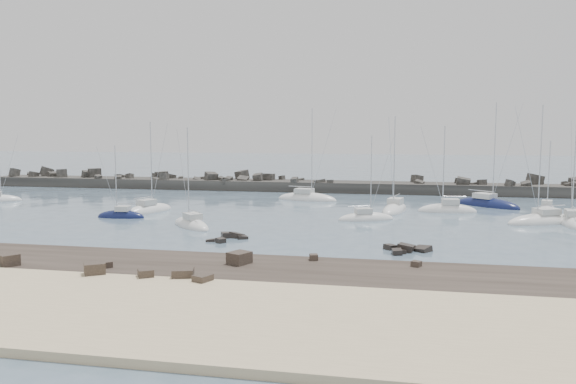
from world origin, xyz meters
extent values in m
plane|color=#4B6276|center=(0.00, 0.00, 0.00)|extent=(400.00, 400.00, 0.00)
cube|color=beige|center=(0.00, -32.00, 0.00)|extent=(140.00, 14.00, 1.00)
cube|color=#2D241F|center=(0.00, -22.00, 0.00)|extent=(140.00, 12.00, 0.70)
cube|color=#2D241F|center=(6.54, -17.20, 0.59)|extent=(0.83, 0.89, 0.48)
cube|color=#2D241F|center=(-8.41, -25.29, 0.83)|extent=(1.87, 1.80, 0.97)
cube|color=#2D241F|center=(14.74, -17.79, 0.56)|extent=(0.90, 0.87, 0.43)
cube|color=#2D241F|center=(0.01, -25.60, 0.64)|extent=(1.41, 1.50, 0.58)
cube|color=#2D241F|center=(-1.79, -24.74, 0.71)|extent=(1.80, 1.70, 0.71)
cube|color=#2D241F|center=(-16.80, -23.66, 0.81)|extent=(2.06, 2.00, 0.92)
cube|color=#2D241F|center=(0.90, -19.57, 0.82)|extent=(2.02, 2.10, 0.94)
cube|color=#2D241F|center=(-8.85, -22.74, 0.59)|extent=(1.09, 1.10, 0.47)
cube|color=#2D241F|center=(-4.42, -25.26, 0.69)|extent=(1.47, 1.49, 0.69)
cube|color=black|center=(-3.50, -7.23, 0.06)|extent=(1.08, 1.20, 0.92)
cube|color=black|center=(-4.89, -9.74, -0.01)|extent=(1.07, 0.98, 0.60)
cube|color=black|center=(-3.89, -7.57, 0.05)|extent=(1.54, 1.46, 1.04)
cube|color=black|center=(-3.70, -10.24, 0.18)|extent=(1.13, 1.13, 0.62)
cube|color=black|center=(-2.26, -7.73, -0.04)|extent=(1.51, 1.57, 0.82)
cube|color=black|center=(-3.02, -7.24, -0.09)|extent=(1.57, 1.73, 1.52)
cube|color=black|center=(12.59, -10.04, 0.01)|extent=(1.39, 1.36, 0.97)
cube|color=black|center=(13.69, -11.66, 0.11)|extent=(0.82, 0.89, 0.60)
cube|color=black|center=(13.99, -10.61, -0.03)|extent=(1.86, 1.86, 1.59)
cube|color=black|center=(13.23, -12.21, 0.21)|extent=(0.99, 1.11, 0.67)
cube|color=black|center=(15.48, -10.28, -0.05)|extent=(2.06, 1.96, 1.22)
cube|color=#2B2926|center=(-7.50, 38.00, 0.20)|extent=(115.00, 6.00, 3.20)
cube|color=#2B2926|center=(-8.26, 40.49, 2.01)|extent=(1.40, 1.35, 1.17)
cube|color=#2B2926|center=(-46.89, 37.57, 2.31)|extent=(2.19, 1.99, 1.87)
cube|color=#2B2926|center=(-62.02, 36.86, 2.51)|extent=(2.09, 2.42, 2.07)
cube|color=#2B2926|center=(-32.04, 39.83, 2.02)|extent=(2.92, 2.83, 2.04)
cube|color=#2B2926|center=(16.20, 39.56, 1.82)|extent=(1.65, 1.38, 1.45)
cube|color=#2B2926|center=(23.97, 37.10, 1.96)|extent=(2.61, 2.25, 2.34)
cube|color=#2B2926|center=(-31.55, 36.12, 1.59)|extent=(1.44, 1.15, 1.25)
cube|color=#2B2926|center=(-20.91, 36.90, 2.38)|extent=(2.98, 2.91, 1.95)
cube|color=#2B2926|center=(37.08, 35.62, 1.33)|extent=(1.34, 1.23, 1.06)
cube|color=#2B2926|center=(37.00, 40.55, 1.60)|extent=(1.62, 1.63, 1.18)
cube|color=#2B2926|center=(-45.35, 38.26, 2.56)|extent=(2.87, 2.84, 2.00)
cube|color=#2B2926|center=(-4.95, 35.62, 2.08)|extent=(1.32, 1.66, 1.33)
cube|color=#2B2926|center=(1.41, 35.79, 1.91)|extent=(1.16, 1.06, 0.91)
cube|color=#2B2926|center=(16.71, 37.36, 1.80)|extent=(1.95, 1.86, 1.43)
cube|color=#2B2926|center=(-51.73, 37.10, 2.45)|extent=(2.79, 2.71, 2.05)
cube|color=#2B2926|center=(16.40, 39.89, 2.30)|extent=(2.38, 2.43, 1.83)
cube|color=#2B2926|center=(36.04, 40.04, 2.40)|extent=(3.04, 2.37, 2.52)
cube|color=#2B2926|center=(-29.49, 39.02, 1.95)|extent=(1.86, 1.81, 1.47)
cube|color=#2B2926|center=(-54.52, 38.49, 2.01)|extent=(2.75, 2.68, 1.59)
cube|color=#2B2926|center=(-57.90, 37.13, 2.18)|extent=(1.67, 1.72, 1.56)
cube|color=#2B2926|center=(-56.40, 39.12, 2.57)|extent=(2.96, 2.80, 2.62)
cube|color=#2B2926|center=(-4.69, 39.97, 1.70)|extent=(1.88, 1.85, 1.05)
cube|color=#2B2926|center=(-58.83, 36.96, 1.44)|extent=(1.06, 1.30, 1.00)
cube|color=#2B2926|center=(-29.74, 35.89, 2.27)|extent=(1.68, 1.65, 1.75)
cube|color=#2B2926|center=(23.45, 39.79, 2.00)|extent=(1.57, 1.79, 1.52)
cube|color=#2B2926|center=(-0.45, 36.07, 1.63)|extent=(2.33, 2.15, 1.66)
cube|color=#2B2926|center=(-40.55, 39.07, 1.68)|extent=(1.39, 1.69, 1.58)
cube|color=#2B2926|center=(40.78, 37.75, 1.74)|extent=(1.41, 1.35, 1.32)
cube|color=#2B2926|center=(-31.14, 37.30, 1.65)|extent=(1.38, 1.43, 1.05)
cube|color=#2B2926|center=(42.68, 40.58, 2.20)|extent=(2.30, 2.48, 1.75)
cube|color=#2B2926|center=(-12.05, 37.25, 2.17)|extent=(1.85, 1.87, 2.17)
cube|color=#2B2926|center=(-15.96, 40.28, 2.51)|extent=(2.96, 2.79, 2.11)
cube|color=#2B2926|center=(-19.04, 36.98, 2.03)|extent=(1.23, 1.20, 1.13)
cube|color=#2B2926|center=(-39.11, 35.97, 1.98)|extent=(1.48, 1.51, 0.96)
cube|color=#2B2926|center=(40.65, 38.76, 1.85)|extent=(1.63, 1.70, 1.48)
cube|color=#2B2926|center=(-10.40, 38.96, 2.30)|extent=(2.03, 2.20, 1.49)
cube|color=#2B2926|center=(31.83, 38.61, 1.65)|extent=(1.38, 1.80, 1.26)
cube|color=#2B2926|center=(25.86, 37.62, 1.56)|extent=(1.47, 1.23, 1.36)
cube|color=#2B2926|center=(-32.92, 38.82, 2.13)|extent=(1.76, 1.73, 1.36)
cube|color=#2B2926|center=(-40.12, 39.38, 1.66)|extent=(1.38, 1.23, 1.27)
cube|color=#2B2926|center=(-24.15, 38.03, 1.71)|extent=(1.61, 1.47, 1.21)
cube|color=#2B2926|center=(-43.18, 35.80, 1.82)|extent=(1.71, 1.74, 1.50)
cube|color=#2B2926|center=(-17.58, 36.99, 1.72)|extent=(1.52, 1.80, 1.70)
cube|color=#2B2926|center=(-37.44, 37.29, 2.05)|extent=(1.63, 1.71, 1.63)
cube|color=#2B2926|center=(27.80, 40.38, 1.50)|extent=(1.20, 1.20, 0.90)
cube|color=#2B2926|center=(31.35, 36.10, 2.15)|extent=(1.97, 1.92, 1.56)
cube|color=#2B2926|center=(-27.70, 39.00, 1.85)|extent=(1.11, 1.17, 0.85)
cube|color=#2B2926|center=(-15.06, 37.81, 1.76)|extent=(1.98, 2.38, 1.83)
cube|color=#2B2926|center=(-23.28, 39.04, 1.82)|extent=(1.55, 1.46, 0.88)
cube|color=#2B2926|center=(27.07, 37.36, 2.11)|extent=(1.59, 1.63, 1.27)
cube|color=#2B2926|center=(34.01, 36.67, 1.86)|extent=(1.71, 1.78, 1.78)
cube|color=#2B2926|center=(-61.18, 40.42, 1.76)|extent=(1.69, 1.55, 1.34)
cube|color=#2B2926|center=(-17.95, 35.83, 1.64)|extent=(2.20, 2.36, 1.16)
ellipsoid|color=#0F163F|center=(-21.05, 2.56, 0.05)|extent=(6.23, 2.25, 1.81)
cube|color=silver|center=(-20.74, 2.58, 1.15)|extent=(1.79, 1.33, 0.65)
cylinder|color=silver|center=(-21.54, 2.53, 4.96)|extent=(0.11, 0.11, 8.27)
cylinder|color=silver|center=(-20.31, 2.60, 1.75)|extent=(2.45, 0.24, 0.09)
ellipsoid|color=white|center=(-19.67, 7.72, 0.05)|extent=(5.21, 8.56, 2.22)
cube|color=silver|center=(-19.81, 7.34, 1.37)|extent=(2.34, 2.72, 0.75)
cylinder|color=silver|center=(-19.44, 8.34, 6.52)|extent=(0.13, 0.13, 11.05)
cylinder|color=silver|center=(-20.01, 6.80, 2.06)|extent=(1.23, 3.11, 0.11)
ellipsoid|color=white|center=(-0.91, 24.79, 0.05)|extent=(10.26, 5.10, 2.39)
cube|color=silver|center=(-1.39, 24.90, 1.43)|extent=(3.12, 2.53, 0.73)
cylinder|color=silver|center=(-0.14, 24.63, 7.70)|extent=(0.13, 0.13, 13.27)
cylinder|color=silver|center=(-2.06, 25.05, 2.11)|extent=(3.86, 0.95, 0.10)
ellipsoid|color=white|center=(-9.86, -2.10, 0.05)|extent=(7.10, 7.08, 2.05)
cube|color=silver|center=(-9.59, -2.37, 1.27)|extent=(2.61, 2.61, 0.69)
cylinder|color=silver|center=(-10.30, -1.67, 6.09)|extent=(0.12, 0.12, 10.34)
cylinder|color=silver|center=(-9.21, -2.75, 1.90)|extent=(2.24, 2.23, 0.10)
ellipsoid|color=white|center=(12.75, 14.77, 0.05)|extent=(4.58, 9.10, 2.29)
cube|color=silver|center=(12.85, 15.20, 1.40)|extent=(2.26, 2.77, 0.75)
cylinder|color=silver|center=(12.59, 14.09, 6.91)|extent=(0.13, 0.13, 11.77)
cylinder|color=silver|center=(12.98, 15.79, 2.10)|extent=(0.88, 3.42, 0.11)
ellipsoid|color=white|center=(9.40, 6.63, 0.05)|extent=(7.32, 4.52, 1.88)
cube|color=silver|center=(9.08, 6.51, 1.16)|extent=(2.34, 2.02, 0.63)
cylinder|color=silver|center=(9.93, 6.83, 5.58)|extent=(0.11, 0.11, 9.46)
cylinder|color=silver|center=(8.62, 6.33, 1.74)|extent=(2.65, 1.08, 0.09)
ellipsoid|color=#0F163F|center=(25.93, 22.90, 0.05)|extent=(9.72, 9.17, 2.45)
cube|color=silver|center=(25.55, 23.24, 1.46)|extent=(3.50, 3.44, 0.74)
cylinder|color=silver|center=(26.54, 22.35, 7.98)|extent=(0.13, 0.13, 13.79)
cylinder|color=silver|center=(25.02, 23.71, 2.15)|extent=(3.11, 2.80, 0.11)
ellipsoid|color=white|center=(19.72, 15.63, 0.05)|extent=(7.94, 2.93, 2.24)
cube|color=silver|center=(20.11, 15.66, 1.39)|extent=(2.28, 1.71, 0.78)
cylinder|color=silver|center=(19.10, 15.59, 6.26)|extent=(0.13, 0.13, 10.53)
cylinder|color=silver|center=(20.65, 15.70, 2.12)|extent=(3.12, 0.32, 0.11)
ellipsoid|color=white|center=(33.28, 8.18, 0.05)|extent=(3.36, 8.62, 2.25)
cube|color=silver|center=(33.24, 7.76, 1.38)|extent=(1.90, 2.50, 0.75)
cylinder|color=silver|center=(33.34, 8.85, 6.68)|extent=(0.13, 0.13, 11.36)
cylinder|color=silver|center=(33.19, 7.17, 2.07)|extent=(0.41, 3.36, 0.11)
ellipsoid|color=white|center=(30.08, 8.37, 0.05)|extent=(9.82, 6.92, 2.32)
cube|color=silver|center=(30.51, 8.59, 1.39)|extent=(3.24, 2.91, 0.71)
cylinder|color=silver|center=(29.40, 8.03, 7.46)|extent=(0.12, 0.12, 12.84)
cylinder|color=silver|center=(31.10, 8.89, 2.06)|extent=(3.44, 1.81, 0.10)
ellipsoid|color=white|center=(33.24, 19.75, 0.05)|extent=(3.76, 6.77, 1.82)
cube|color=silver|center=(33.15, 19.44, 1.14)|extent=(1.77, 2.11, 0.63)
cylinder|color=silver|center=(33.39, 20.25, 5.19)|extent=(0.11, 0.11, 8.73)
cylinder|color=silver|center=(33.02, 19.01, 1.72)|extent=(0.82, 2.51, 0.09)
camera|label=1|loc=(13.29, -61.85, 10.93)|focal=35.00mm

